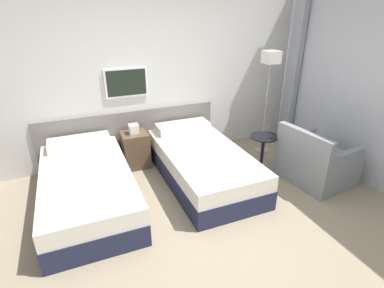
% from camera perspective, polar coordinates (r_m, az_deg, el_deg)
% --- Properties ---
extents(ground_plane, '(16.00, 16.00, 0.00)m').
position_cam_1_polar(ground_plane, '(3.60, 5.05, -15.21)').
color(ground_plane, gray).
extents(wall_headboard, '(10.00, 0.10, 2.70)m').
position_cam_1_polar(wall_headboard, '(4.81, -6.55, 12.44)').
color(wall_headboard, silver).
rests_on(wall_headboard, ground_plane).
extents(bed_near_door, '(1.05, 2.04, 0.61)m').
position_cam_1_polar(bed_near_door, '(4.01, -19.30, -7.69)').
color(bed_near_door, '#1E233D').
rests_on(bed_near_door, ground_plane).
extents(bed_near_window, '(1.05, 2.04, 0.61)m').
position_cam_1_polar(bed_near_window, '(4.32, 1.94, -3.75)').
color(bed_near_window, '#1E233D').
rests_on(bed_near_window, ground_plane).
extents(nightstand, '(0.39, 0.38, 0.70)m').
position_cam_1_polar(nightstand, '(4.74, -10.72, -0.93)').
color(nightstand, brown).
rests_on(nightstand, ground_plane).
extents(floor_lamp, '(0.24, 0.24, 1.70)m').
position_cam_1_polar(floor_lamp, '(4.99, 14.62, 13.43)').
color(floor_lamp, '#9E9993').
rests_on(floor_lamp, ground_plane).
extents(side_table, '(0.41, 0.41, 0.57)m').
position_cam_1_polar(side_table, '(4.61, 13.34, -0.54)').
color(side_table, black).
rests_on(side_table, ground_plane).
extents(armchair, '(0.89, 0.97, 0.82)m').
position_cam_1_polar(armchair, '(4.63, 22.42, -3.39)').
color(armchair, gray).
rests_on(armchair, ground_plane).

